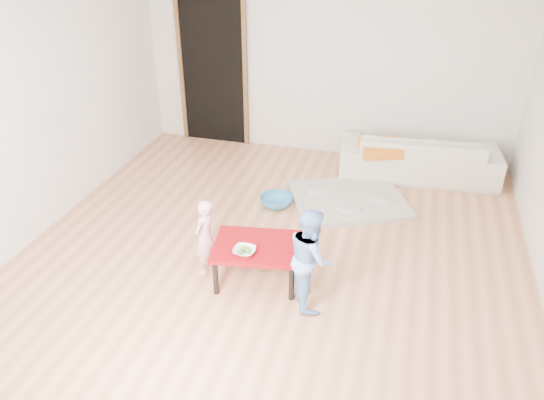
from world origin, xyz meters
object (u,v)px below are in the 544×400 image
at_px(sofa, 419,155).
at_px(child_pink, 205,237).
at_px(bowl, 244,251).
at_px(child_blue, 311,258).
at_px(red_table, 257,262).
at_px(basin, 276,201).

relative_size(sofa, child_pink, 2.57).
xyz_separation_m(bowl, child_blue, (0.60, -0.02, 0.05)).
bearing_deg(red_table, child_pink, 179.64).
height_order(bowl, child_blue, child_blue).
height_order(sofa, basin, sofa).
bearing_deg(child_pink, red_table, 99.36).
distance_m(red_table, child_pink, 0.54).
distance_m(sofa, child_blue, 2.94).
bearing_deg(red_table, bowl, -112.95).
height_order(child_pink, child_blue, child_blue).
xyz_separation_m(red_table, bowl, (-0.07, -0.16, 0.22)).
relative_size(bowl, basin, 0.52).
distance_m(red_table, basin, 1.41).
xyz_separation_m(sofa, bowl, (-1.42, -2.80, 0.13)).
relative_size(sofa, bowl, 10.02).
bearing_deg(child_pink, basin, 176.82).
distance_m(red_table, bowl, 0.28).
xyz_separation_m(red_table, child_blue, (0.53, -0.17, 0.27)).
xyz_separation_m(sofa, child_pink, (-1.87, -2.64, 0.10)).
height_order(child_blue, basin, child_blue).
distance_m(bowl, child_blue, 0.60).
bearing_deg(sofa, basin, 34.06).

